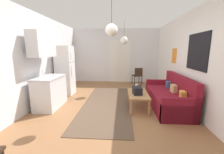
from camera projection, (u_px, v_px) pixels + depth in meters
ground_plane at (109, 115)px, 3.71m from camera, size 4.85×8.22×0.10m
wall_back at (116, 56)px, 7.23m from camera, size 4.45×0.13×2.67m
wall_right at (202, 62)px, 3.31m from camera, size 0.12×7.82×2.67m
wall_left at (24, 61)px, 3.60m from camera, size 0.12×7.82×2.67m
area_rug at (107, 103)px, 4.36m from camera, size 1.38×3.57×0.01m
couch at (170, 97)px, 4.07m from camera, size 0.84×2.04×0.92m
coffee_table at (138, 95)px, 4.01m from camera, size 0.54×1.05×0.43m
bamboo_vase at (137, 88)px, 4.12m from camera, size 0.10×0.10×0.45m
handbag at (137, 90)px, 3.86m from camera, size 0.26×0.33×0.32m
refrigerator at (65, 70)px, 5.20m from camera, size 0.58×0.59×1.77m
kitchen_counter at (48, 79)px, 4.00m from camera, size 0.59×1.06×2.11m
accent_chair at (138, 75)px, 6.71m from camera, size 0.52×0.50×0.81m
pendant_lamp_near at (112, 30)px, 3.13m from camera, size 0.27×0.27×0.76m
pendant_lamp_far at (124, 40)px, 5.34m from camera, size 0.29×0.29×0.84m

